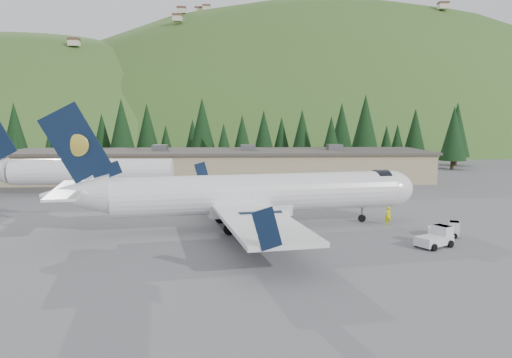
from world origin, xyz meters
The scene contains 9 objects.
ground centered at (0.00, 0.00, 0.00)m, with size 600.00×600.00×0.00m, color #5A5A5E.
airliner centered at (-1.04, -0.19, 3.20)m, with size 36.05×34.03×12.00m.
second_airliner centered at (-24.92, 22.00, 3.32)m, with size 27.50×11.00×10.05m.
baggage_tug_a centered at (14.29, -8.07, 0.75)m, with size 3.52×3.03×1.68m.
baggage_tug_b centered at (16.63, -4.62, 0.63)m, with size 2.91×2.26×1.40m.
terminal_building centered at (-5.01, 38.00, 2.62)m, with size 71.00×17.00×6.10m.
ramp_worker centered at (12.94, 0.63, 0.91)m, with size 0.66×0.44×1.82m, color #DFE101.
tree_line centered at (-3.19, 60.68, 7.42)m, with size 111.28×18.86×14.37m.
hills centered at (53.34, 207.38, -82.80)m, with size 614.00×330.00×300.00m.
Camera 1 is at (-2.30, -47.59, 10.48)m, focal length 35.00 mm.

